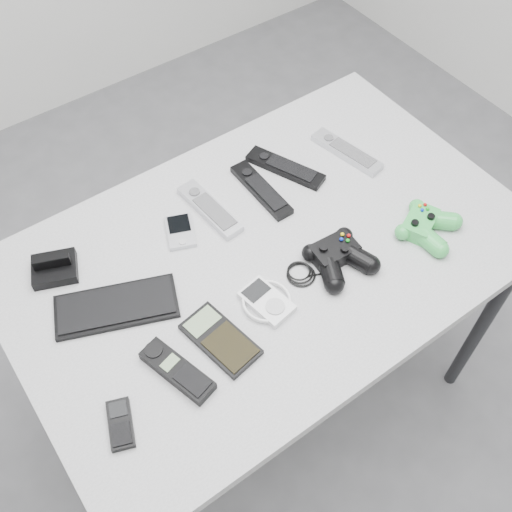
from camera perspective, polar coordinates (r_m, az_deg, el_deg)
floor at (r=2.08m, az=1.21°, el=-12.00°), size 3.50×3.50×0.00m
desk at (r=1.43m, az=1.21°, el=-1.01°), size 1.19×0.77×0.80m
pda_keyboard at (r=1.32m, az=-13.16°, el=-4.68°), size 0.28×0.20×0.02m
dock_bracket at (r=1.39m, az=-18.76°, el=-0.85°), size 0.12×0.12×0.05m
pda at (r=1.41m, az=-7.22°, el=2.36°), size 0.09×0.11×0.02m
remote_silver_a at (r=1.45m, az=-4.43°, el=4.53°), size 0.07×0.20×0.02m
remote_black_a at (r=1.48m, az=0.49°, el=6.37°), size 0.05×0.21×0.02m
remote_black_b at (r=1.54m, az=2.80°, el=8.43°), size 0.13×0.21×0.02m
remote_silver_b at (r=1.60m, az=8.64°, el=9.83°), size 0.09×0.21×0.02m
mobile_phone at (r=1.19m, az=-12.79°, el=-15.33°), size 0.08×0.11×0.02m
cordless_handset at (r=1.21m, az=-7.51°, el=-10.75°), size 0.09×0.17×0.03m
calculator at (r=1.24m, az=-3.42°, el=-7.91°), size 0.11×0.18×0.02m
mp3_player at (r=1.29m, az=1.02°, el=-4.31°), size 0.12×0.13×0.02m
controller_black at (r=1.35m, az=7.83°, el=0.05°), size 0.26×0.17×0.05m
controller_green at (r=1.45m, az=15.86°, el=2.90°), size 0.18×0.19×0.05m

